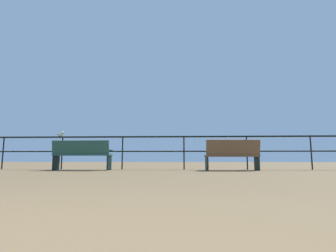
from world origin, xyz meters
TOP-DOWN VIEW (x-y plane):
  - pier_railing at (-0.00, 8.33)m, footprint 22.77×0.05m
  - bench_near_left at (-2.16, 7.66)m, footprint 1.79×0.61m
  - bench_near_right at (2.48, 7.65)m, footprint 1.64×0.67m
  - seagull_on_rail at (-3.17, 8.32)m, footprint 0.35×0.23m

SIDE VIEW (x-z plane):
  - bench_near_right at x=2.48m, z-range 0.05..0.97m
  - bench_near_left at x=-2.16m, z-range 0.07..0.99m
  - pier_railing at x=0.00m, z-range 0.26..1.38m
  - seagull_on_rail at x=-3.17m, z-range 1.10..1.27m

